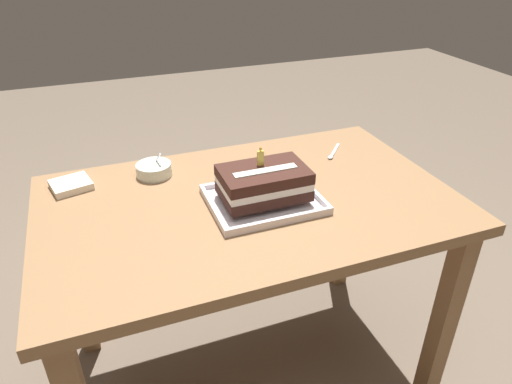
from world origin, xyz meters
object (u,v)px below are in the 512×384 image
foil_tray (264,201)px  birthday_cake (264,183)px  napkin_pile (71,185)px  bowl_stack (154,170)px  serving_spoon_near_tray (332,154)px

foil_tray → birthday_cake: birthday_cake is taller
foil_tray → napkin_pile: foil_tray is taller
bowl_stack → serving_spoon_near_tray: (0.62, -0.07, -0.02)m
serving_spoon_near_tray → napkin_pile: (-0.87, 0.08, 0.01)m
bowl_stack → serving_spoon_near_tray: 0.62m
foil_tray → bowl_stack: (-0.27, 0.29, 0.01)m
serving_spoon_near_tray → napkin_pile: bearing=175.1°
birthday_cake → napkin_pile: size_ratio=1.84×
birthday_cake → bowl_stack: size_ratio=2.16×
foil_tray → bowl_stack: 0.39m
bowl_stack → birthday_cake: bearing=-46.8°
bowl_stack → napkin_pile: (-0.26, 0.01, -0.01)m
serving_spoon_near_tray → bowl_stack: bearing=173.5°
napkin_pile → birthday_cake: bearing=-29.0°
serving_spoon_near_tray → napkin_pile: napkin_pile is taller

